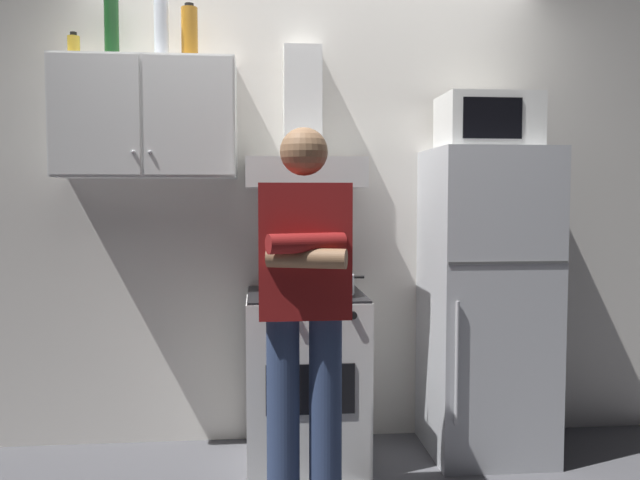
% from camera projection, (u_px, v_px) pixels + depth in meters
% --- Properties ---
extents(ground_plane, '(7.00, 7.00, 0.00)m').
position_uv_depth(ground_plane, '(320.00, 478.00, 3.19)').
color(ground_plane, '#4C4C51').
extents(back_wall_tiled, '(4.80, 0.10, 2.70)m').
position_uv_depth(back_wall_tiled, '(310.00, 197.00, 3.69)').
color(back_wall_tiled, silver).
rests_on(back_wall_tiled, ground_plane).
extents(upper_cabinet, '(0.90, 0.37, 0.60)m').
position_uv_depth(upper_cabinet, '(147.00, 119.00, 3.36)').
color(upper_cabinet, silver).
extents(stove_oven, '(0.60, 0.62, 0.87)m').
position_uv_depth(stove_oven, '(306.00, 376.00, 3.40)').
color(stove_oven, white).
rests_on(stove_oven, ground_plane).
extents(range_hood, '(0.60, 0.44, 0.75)m').
position_uv_depth(range_hood, '(304.00, 150.00, 3.45)').
color(range_hood, white).
extents(refrigerator, '(0.60, 0.62, 1.60)m').
position_uv_depth(refrigerator, '(486.00, 302.00, 3.47)').
color(refrigerator, silver).
rests_on(refrigerator, ground_plane).
extents(microwave, '(0.48, 0.37, 0.28)m').
position_uv_depth(microwave, '(488.00, 122.00, 3.42)').
color(microwave, silver).
rests_on(microwave, refrigerator).
extents(person_standing, '(0.38, 0.33, 1.64)m').
position_uv_depth(person_standing, '(304.00, 305.00, 2.76)').
color(person_standing, navy).
rests_on(person_standing, ground_plane).
extents(cooking_pot, '(0.30, 0.20, 0.10)m').
position_uv_depth(cooking_pot, '(334.00, 284.00, 3.26)').
color(cooking_pot, '#B7BABF').
rests_on(cooking_pot, stove_oven).
extents(bottle_vodka_clear, '(0.07, 0.07, 0.30)m').
position_uv_depth(bottle_vodka_clear, '(161.00, 29.00, 3.31)').
color(bottle_vodka_clear, silver).
rests_on(bottle_vodka_clear, upper_cabinet).
extents(bottle_liquor_amber, '(0.08, 0.08, 0.28)m').
position_uv_depth(bottle_liquor_amber, '(190.00, 33.00, 3.36)').
color(bottle_liquor_amber, '#B7721E').
rests_on(bottle_liquor_amber, upper_cabinet).
extents(bottle_wine_green, '(0.07, 0.07, 0.34)m').
position_uv_depth(bottle_wine_green, '(112.00, 27.00, 3.35)').
color(bottle_wine_green, '#19471E').
rests_on(bottle_wine_green, upper_cabinet).
extents(bottle_spice_jar, '(0.06, 0.06, 0.13)m').
position_uv_depth(bottle_spice_jar, '(74.00, 46.00, 3.32)').
color(bottle_spice_jar, gold).
rests_on(bottle_spice_jar, upper_cabinet).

